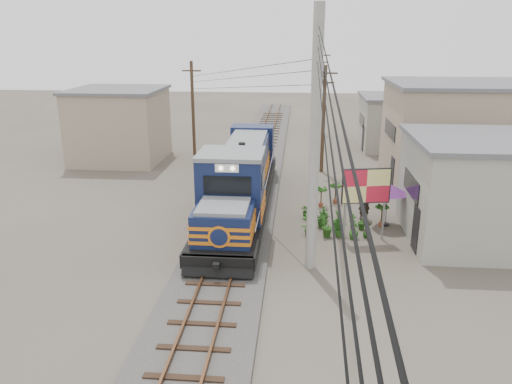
# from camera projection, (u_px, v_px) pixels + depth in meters

# --- Properties ---
(ground) EXTENTS (120.00, 120.00, 0.00)m
(ground) POSITION_uv_depth(u_px,v_px,m) (226.00, 258.00, 20.78)
(ground) COLOR #473F35
(ground) RESTS_ON ground
(ballast) EXTENTS (3.60, 70.00, 0.16)m
(ballast) POSITION_uv_depth(u_px,v_px,m) (249.00, 186.00, 30.24)
(ballast) COLOR #595651
(ballast) RESTS_ON ground
(track) EXTENTS (1.15, 70.00, 0.12)m
(track) POSITION_uv_depth(u_px,v_px,m) (249.00, 183.00, 30.19)
(track) COLOR #51331E
(track) RESTS_ON ground
(locomotive) EXTENTS (2.89, 15.72, 3.90)m
(locomotive) POSITION_uv_depth(u_px,v_px,m) (241.00, 180.00, 25.70)
(locomotive) COLOR black
(locomotive) RESTS_ON ground
(utility_pole_main) EXTENTS (0.40, 0.40, 10.00)m
(utility_pole_main) POSITION_uv_depth(u_px,v_px,m) (314.00, 145.00, 18.49)
(utility_pole_main) COLOR #9E9B93
(utility_pole_main) RESTS_ON ground
(wooden_pole_mid) EXTENTS (1.60, 0.24, 7.00)m
(wooden_pole_mid) POSITION_uv_depth(u_px,v_px,m) (323.00, 117.00, 32.57)
(wooden_pole_mid) COLOR #4C3826
(wooden_pole_mid) RESTS_ON ground
(wooden_pole_far) EXTENTS (1.60, 0.24, 7.50)m
(wooden_pole_far) POSITION_uv_depth(u_px,v_px,m) (320.00, 90.00, 45.75)
(wooden_pole_far) COLOR #4C3826
(wooden_pole_far) RESTS_ON ground
(wooden_pole_left) EXTENTS (1.60, 0.24, 7.00)m
(wooden_pole_left) POSITION_uv_depth(u_px,v_px,m) (193.00, 107.00, 37.14)
(wooden_pole_left) COLOR #4C3826
(wooden_pole_left) RESTS_ON ground
(power_lines) EXTENTS (9.65, 19.00, 3.30)m
(power_lines) POSITION_uv_depth(u_px,v_px,m) (243.00, 60.00, 26.54)
(power_lines) COLOR black
(power_lines) RESTS_ON ground
(shophouse_front) EXTENTS (7.35, 6.30, 4.70)m
(shophouse_front) POSITION_uv_depth(u_px,v_px,m) (493.00, 190.00, 21.97)
(shophouse_front) COLOR gray
(shophouse_front) RESTS_ON ground
(shophouse_mid) EXTENTS (8.40, 7.35, 6.20)m
(shophouse_mid) POSITION_uv_depth(u_px,v_px,m) (457.00, 134.00, 30.19)
(shophouse_mid) COLOR gray
(shophouse_mid) RESTS_ON ground
(shophouse_back) EXTENTS (6.30, 6.30, 4.20)m
(shophouse_back) POSITION_uv_depth(u_px,v_px,m) (400.00, 122.00, 40.11)
(shophouse_back) COLOR gray
(shophouse_back) RESTS_ON ground
(shophouse_left) EXTENTS (6.30, 6.30, 5.20)m
(shophouse_left) POSITION_uv_depth(u_px,v_px,m) (119.00, 125.00, 35.98)
(shophouse_left) COLOR gray
(shophouse_left) RESTS_ON ground
(billboard) EXTENTS (2.16, 0.54, 3.37)m
(billboard) POSITION_uv_depth(u_px,v_px,m) (366.00, 188.00, 21.83)
(billboard) COLOR #99999E
(billboard) RESTS_ON ground
(market_umbrella) EXTENTS (2.11, 2.11, 2.14)m
(market_umbrella) POSITION_uv_depth(u_px,v_px,m) (388.00, 188.00, 23.77)
(market_umbrella) COLOR black
(market_umbrella) RESTS_ON ground
(vendor) EXTENTS (0.69, 0.53, 1.69)m
(vendor) POSITION_uv_depth(u_px,v_px,m) (364.00, 203.00, 24.88)
(vendor) COLOR black
(vendor) RESTS_ON ground
(plant_nursery) EXTENTS (3.41, 3.23, 1.06)m
(plant_nursery) POSITION_uv_depth(u_px,v_px,m) (329.00, 221.00, 23.69)
(plant_nursery) COLOR #235317
(plant_nursery) RESTS_ON ground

